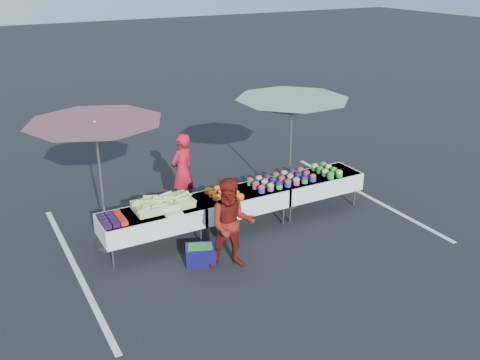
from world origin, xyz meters
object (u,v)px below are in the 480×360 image
customer (232,224)px  storage_bin (200,254)px  umbrella_right (292,108)px  table_center (240,200)px  umbrella_left (96,133)px  table_left (151,220)px  vendor (182,171)px  table_right (316,183)px

customer → storage_bin: (-0.43, 0.35, -0.63)m
umbrella_right → storage_bin: size_ratio=4.99×
table_center → umbrella_right: bearing=15.9°
customer → umbrella_left: (-1.68, 1.72, 1.37)m
table_left → umbrella_right: (3.20, 0.40, 1.55)m
customer → umbrella_left: bearing=156.3°
vendor → umbrella_right: 2.60m
table_right → vendor: 2.79m
vendor → storage_bin: (-0.65, -2.26, -0.64)m
table_center → customer: customer is taller
table_left → vendor: (1.20, 1.40, 0.23)m
customer → umbrella_left: size_ratio=0.67×
vendor → table_center: bearing=88.2°
table_left → table_right: same height
umbrella_right → storage_bin: bearing=-154.6°
table_left → umbrella_left: umbrella_left is taller
umbrella_right → table_center: bearing=-164.1°
table_left → table_right: size_ratio=1.00×
table_right → umbrella_right: 1.65m
customer → umbrella_left: umbrella_left is taller
table_left → umbrella_left: 1.81m
umbrella_right → umbrella_left: bearing=178.5°
umbrella_right → customer: bearing=-144.1°
umbrella_right → storage_bin: umbrella_right is taller
umbrella_left → vendor: bearing=25.3°
table_center → umbrella_right: size_ratio=0.62×
customer → table_right: bearing=46.8°
table_left → vendor: vendor is taller
table_center → umbrella_right: 2.13m
table_left → table_center: (1.80, 0.00, 0.00)m
umbrella_left → umbrella_right: size_ratio=0.79×
table_right → customer: 2.90m
table_right → umbrella_left: (-4.30, 0.50, 1.59)m
table_center → umbrella_left: size_ratio=0.78×
storage_bin → table_center: bearing=56.3°
table_right → vendor: (-2.40, 1.40, 0.23)m
table_center → storage_bin: table_center is taller
table_right → umbrella_right: umbrella_right is taller
table_left → umbrella_right: 3.58m
customer → umbrella_right: 3.05m
table_left → vendor: size_ratio=1.14×
table_left → storage_bin: (0.55, -0.86, -0.41)m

